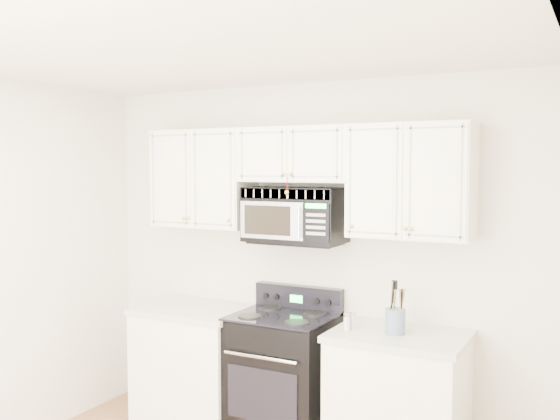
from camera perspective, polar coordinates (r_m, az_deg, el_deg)
The scene contains 9 objects.
room at distance 3.19m, azimuth -11.17°, elevation -8.55°, with size 3.51×3.51×2.61m.
base_cabinet_left at distance 4.99m, azimuth -7.61°, elevation -14.29°, with size 0.86×0.65×0.92m.
base_cabinet_right at distance 4.31m, azimuth 10.79°, elevation -17.32°, with size 0.86×0.65×0.92m.
range at distance 4.62m, azimuth 0.28°, elevation -15.04°, with size 0.70×0.64×1.10m.
upper_cabinets at distance 4.46m, azimuth 1.72°, elevation 3.27°, with size 2.44×0.37×0.75m.
microwave at distance 4.46m, azimuth 1.36°, elevation -0.42°, with size 0.71×0.41×0.39m.
utensil_crock at distance 4.11m, azimuth 10.50°, elevation -9.84°, with size 0.13×0.13×0.34m.
shaker_salt at distance 4.21m, azimuth 6.62°, elevation -9.95°, with size 0.05×0.05×0.11m.
shaker_pepper at distance 4.16m, azimuth 6.14°, elevation -10.12°, with size 0.05×0.05×0.11m.
Camera 1 is at (1.97, -2.41, 1.99)m, focal length 40.00 mm.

